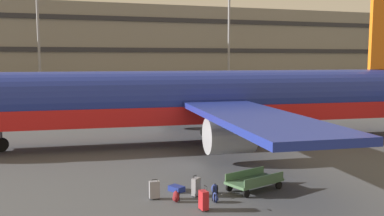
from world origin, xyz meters
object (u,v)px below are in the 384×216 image
at_px(suitcase_scuffed, 177,189).
at_px(suitcase_upright, 204,200).
at_px(backpack_navy, 176,197).
at_px(airliner, 200,100).
at_px(suitcase_teal, 154,190).
at_px(suitcase_laid_flat, 196,187).
at_px(backpack_orange, 215,189).
at_px(baggage_cart, 254,181).
at_px(backpack_small, 215,197).

relative_size(suitcase_scuffed, suitcase_upright, 0.81).
bearing_deg(backpack_navy, airliner, 66.10).
xyz_separation_m(suitcase_teal, suitcase_scuffed, (1.22, 0.77, -0.30)).
height_order(suitcase_scuffed, suitcase_laid_flat, suitcase_laid_flat).
relative_size(airliner, backpack_orange, 84.03).
height_order(backpack_navy, baggage_cart, baggage_cart).
bearing_deg(suitcase_laid_flat, airliner, 69.74).
relative_size(suitcase_upright, backpack_navy, 1.86).
xyz_separation_m(backpack_small, backpack_orange, (0.42, 1.15, -0.01)).
distance_m(suitcase_upright, backpack_small, 1.13).
xyz_separation_m(suitcase_scuffed, baggage_cart, (3.44, -0.98, 0.30)).
distance_m(suitcase_laid_flat, backpack_small, 1.17).
relative_size(suitcase_teal, suitcase_scuffed, 1.09).
xyz_separation_m(suitcase_scuffed, backpack_small, (1.12, -1.99, 0.09)).
bearing_deg(suitcase_teal, backpack_small, -27.58).
bearing_deg(airliner, suitcase_upright, -108.88).
bearing_deg(airliner, suitcase_laid_flat, -110.26).
distance_m(backpack_small, backpack_navy, 1.67).
xyz_separation_m(suitcase_teal, baggage_cart, (4.66, -0.21, 0.00)).
bearing_deg(backpack_small, suitcase_upright, -136.71).
bearing_deg(suitcase_laid_flat, backpack_navy, -155.19).
height_order(airliner, suitcase_scuffed, airliner).
bearing_deg(suitcase_teal, backpack_navy, -42.14).
xyz_separation_m(backpack_orange, baggage_cart, (1.90, -0.14, 0.22)).
distance_m(suitcase_upright, backpack_navy, 1.52).
relative_size(airliner, suitcase_upright, 40.01).
relative_size(suitcase_scuffed, suitcase_laid_flat, 0.89).
bearing_deg(suitcase_upright, backpack_orange, 57.36).
bearing_deg(suitcase_laid_flat, suitcase_teal, 174.02).
xyz_separation_m(airliner, suitcase_laid_flat, (-4.25, -11.51, -2.64)).
relative_size(backpack_small, backpack_orange, 1.02).
relative_size(backpack_orange, baggage_cart, 0.14).
xyz_separation_m(suitcase_teal, backpack_navy, (0.76, -0.69, -0.18)).
xyz_separation_m(suitcase_scuffed, suitcase_laid_flat, (0.61, -0.96, 0.31)).
distance_m(airliner, baggage_cart, 11.91).
bearing_deg(suitcase_laid_flat, suitcase_upright, -99.52).
bearing_deg(suitcase_upright, backpack_navy, 120.83).
bearing_deg(backpack_orange, baggage_cart, -4.18).
height_order(airliner, suitcase_upright, airliner).
height_order(suitcase_teal, backpack_small, suitcase_teal).
distance_m(airliner, backpack_orange, 12.21).
bearing_deg(backpack_orange, suitcase_upright, -122.64).
relative_size(airliner, suitcase_laid_flat, 43.49).
bearing_deg(airliner, baggage_cart, -97.04).
bearing_deg(backpack_navy, backpack_orange, 17.14).
distance_m(backpack_small, backpack_orange, 1.22).
xyz_separation_m(backpack_navy, baggage_cart, (3.90, 0.48, 0.19)).
xyz_separation_m(suitcase_teal, suitcase_upright, (1.53, -1.98, 0.00)).
bearing_deg(suitcase_upright, suitcase_scuffed, 96.43).
height_order(suitcase_scuffed, backpack_orange, backpack_orange).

